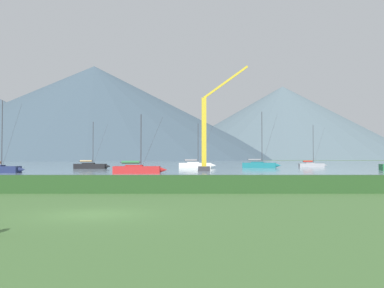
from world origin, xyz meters
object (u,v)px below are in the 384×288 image
(sailboat_slip_5, at_px, (136,169))
(sailboat_slip_6, at_px, (258,165))
(sailboat_slip_1, at_px, (310,165))
(sailboat_slip_0, at_px, (194,165))
(dock_crane, at_px, (204,137))
(sailboat_slip_2, at_px, (89,166))

(sailboat_slip_5, relative_size, sailboat_slip_6, 0.70)
(sailboat_slip_5, distance_m, sailboat_slip_6, 39.34)
(sailboat_slip_1, bearing_deg, sailboat_slip_6, -153.35)
(sailboat_slip_0, bearing_deg, sailboat_slip_6, 7.20)
(sailboat_slip_5, height_order, dock_crane, dock_crane)
(sailboat_slip_0, height_order, sailboat_slip_5, sailboat_slip_0)
(sailboat_slip_1, height_order, sailboat_slip_5, sailboat_slip_1)
(sailboat_slip_0, distance_m, sailboat_slip_5, 33.00)
(sailboat_slip_1, distance_m, sailboat_slip_6, 14.27)
(sailboat_slip_0, relative_size, sailboat_slip_6, 0.79)
(dock_crane, bearing_deg, sailboat_slip_0, 94.23)
(sailboat_slip_0, relative_size, sailboat_slip_5, 1.12)
(sailboat_slip_0, bearing_deg, sailboat_slip_5, -99.26)
(sailboat_slip_1, xyz_separation_m, sailboat_slip_5, (-35.78, -37.97, 0.08))
(sailboat_slip_0, bearing_deg, sailboat_slip_2, -157.19)
(sailboat_slip_1, xyz_separation_m, sailboat_slip_6, (-12.99, -5.89, 0.15))
(sailboat_slip_5, xyz_separation_m, sailboat_slip_6, (22.78, 32.08, 0.07))
(sailboat_slip_6, bearing_deg, sailboat_slip_2, -155.47)
(sailboat_slip_1, bearing_deg, sailboat_slip_2, -163.21)
(sailboat_slip_0, xyz_separation_m, dock_crane, (1.57, -21.19, 5.16))
(sailboat_slip_0, xyz_separation_m, sailboat_slip_6, (14.02, 0.26, 0.04))
(sailboat_slip_6, bearing_deg, sailboat_slip_0, -165.09)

